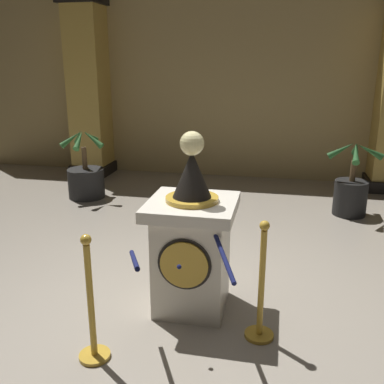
% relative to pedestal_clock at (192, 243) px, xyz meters
% --- Properties ---
extents(ground_plane, '(10.98, 10.98, 0.00)m').
position_rel_pedestal_clock_xyz_m(ground_plane, '(-0.17, 0.20, -0.63)').
color(ground_plane, '#9E9384').
extents(back_wall, '(10.98, 0.16, 3.45)m').
position_rel_pedestal_clock_xyz_m(back_wall, '(-0.17, 4.86, 1.09)').
color(back_wall, tan).
rests_on(back_wall, ground_plane).
extents(pedestal_clock, '(0.76, 0.76, 1.63)m').
position_rel_pedestal_clock_xyz_m(pedestal_clock, '(0.00, 0.00, 0.00)').
color(pedestal_clock, silver).
rests_on(pedestal_clock, ground_plane).
extents(stanchion_near, '(0.24, 0.24, 1.02)m').
position_rel_pedestal_clock_xyz_m(stanchion_near, '(-0.58, -0.86, -0.28)').
color(stanchion_near, gold).
rests_on(stanchion_near, ground_plane).
extents(stanchion_far, '(0.24, 0.24, 1.02)m').
position_rel_pedestal_clock_xyz_m(stanchion_far, '(0.64, -0.34, -0.28)').
color(stanchion_far, gold).
rests_on(stanchion_far, ground_plane).
extents(velvet_rope, '(0.91, 0.89, 0.22)m').
position_rel_pedestal_clock_xyz_m(velvet_rope, '(0.03, -0.60, 0.16)').
color(velvet_rope, '#141947').
extents(column_left, '(0.77, 0.77, 3.31)m').
position_rel_pedestal_clock_xyz_m(column_left, '(-2.95, 4.48, 1.01)').
color(column_left, black).
rests_on(column_left, ground_plane).
extents(potted_palm_left, '(0.70, 0.75, 1.16)m').
position_rel_pedestal_clock_xyz_m(potted_palm_left, '(-2.39, 2.92, -0.31)').
color(potted_palm_left, black).
rests_on(potted_palm_left, ground_plane).
extents(potted_palm_right, '(0.78, 0.77, 1.11)m').
position_rel_pedestal_clock_xyz_m(potted_palm_right, '(1.76, 2.92, -0.29)').
color(potted_palm_right, black).
rests_on(potted_palm_right, ground_plane).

